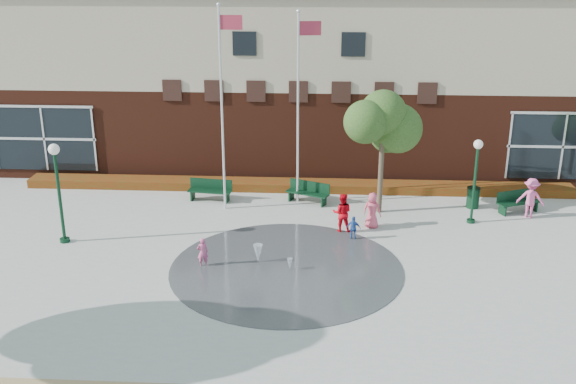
# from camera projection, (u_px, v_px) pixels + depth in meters

# --- Properties ---
(ground) EXTENTS (120.00, 120.00, 0.00)m
(ground) POSITION_uv_depth(u_px,v_px,m) (281.00, 311.00, 21.41)
(ground) COLOR #666056
(ground) RESTS_ON ground
(plaza_concrete) EXTENTS (46.00, 18.00, 0.01)m
(plaza_concrete) POSITION_uv_depth(u_px,v_px,m) (288.00, 257.00, 25.17)
(plaza_concrete) COLOR #A8A8A0
(plaza_concrete) RESTS_ON ground
(splash_pad) EXTENTS (8.40, 8.40, 0.01)m
(splash_pad) POSITION_uv_depth(u_px,v_px,m) (286.00, 269.00, 24.23)
(splash_pad) COLOR #383A3D
(splash_pad) RESTS_ON ground
(library_building) EXTENTS (44.40, 10.40, 9.20)m
(library_building) POSITION_uv_depth(u_px,v_px,m) (302.00, 72.00, 36.28)
(library_building) COLOR #4C1F12
(library_building) RESTS_ON ground
(flower_bed) EXTENTS (26.00, 1.20, 0.40)m
(flower_bed) POSITION_uv_depth(u_px,v_px,m) (297.00, 190.00, 32.31)
(flower_bed) COLOR #9B0806
(flower_bed) RESTS_ON ground
(flagpole_left) EXTENTS (1.04, 0.17, 8.87)m
(flagpole_left) POSITION_uv_depth(u_px,v_px,m) (223.00, 99.00, 28.28)
(flagpole_left) COLOR silver
(flagpole_left) RESTS_ON ground
(flagpole_right) EXTENTS (1.04, 0.25, 8.54)m
(flagpole_right) POSITION_uv_depth(u_px,v_px,m) (299.00, 99.00, 29.20)
(flagpole_right) COLOR silver
(flagpole_right) RESTS_ON ground
(lamp_left) EXTENTS (0.42, 0.42, 4.01)m
(lamp_left) POSITION_uv_depth(u_px,v_px,m) (58.00, 182.00, 25.65)
(lamp_left) COLOR #0E321C
(lamp_left) RESTS_ON ground
(lamp_right) EXTENTS (0.38, 0.38, 3.62)m
(lamp_right) POSITION_uv_depth(u_px,v_px,m) (476.00, 172.00, 27.62)
(lamp_right) COLOR #0E321C
(lamp_right) RESTS_ON ground
(bench_left) EXTENTS (2.04, 0.82, 1.00)m
(bench_left) POSITION_uv_depth(u_px,v_px,m) (210.00, 194.00, 30.75)
(bench_left) COLOR #0E321C
(bench_left) RESTS_ON ground
(bench_mid) EXTENTS (2.02, 1.30, 0.99)m
(bench_mid) POSITION_uv_depth(u_px,v_px,m) (308.00, 197.00, 30.50)
(bench_mid) COLOR #0E321C
(bench_mid) RESTS_ON ground
(bench_right) EXTENTS (2.01, 1.26, 0.98)m
(bench_right) POSITION_uv_depth(u_px,v_px,m) (518.00, 206.00, 29.38)
(bench_right) COLOR #0E321C
(bench_right) RESTS_ON ground
(trash_can) EXTENTS (0.59, 0.59, 0.96)m
(trash_can) POSITION_uv_depth(u_px,v_px,m) (473.00, 198.00, 29.88)
(trash_can) COLOR #0E321C
(trash_can) RESTS_ON ground
(tree_mid) EXTENTS (3.13, 3.13, 5.29)m
(tree_mid) POSITION_uv_depth(u_px,v_px,m) (383.00, 127.00, 28.25)
(tree_mid) COLOR #403427
(tree_mid) RESTS_ON ground
(water_jet_a) EXTENTS (0.35, 0.35, 0.68)m
(water_jet_a) POSITION_uv_depth(u_px,v_px,m) (258.00, 263.00, 24.73)
(water_jet_a) COLOR white
(water_jet_a) RESTS_ON ground
(water_jet_b) EXTENTS (0.20, 0.20, 0.44)m
(water_jet_b) POSITION_uv_depth(u_px,v_px,m) (290.00, 271.00, 24.12)
(water_jet_b) COLOR white
(water_jet_b) RESTS_ON ground
(child_splash) EXTENTS (0.47, 0.38, 1.10)m
(child_splash) POSITION_uv_depth(u_px,v_px,m) (203.00, 252.00, 24.28)
(child_splash) COLOR #D55388
(child_splash) RESTS_ON ground
(adult_red) EXTENTS (0.82, 0.65, 1.64)m
(adult_red) POSITION_uv_depth(u_px,v_px,m) (342.00, 213.00, 27.23)
(adult_red) COLOR red
(adult_red) RESTS_ON ground
(adult_pink) EXTENTS (0.85, 0.68, 1.52)m
(adult_pink) POSITION_uv_depth(u_px,v_px,m) (372.00, 210.00, 27.63)
(adult_pink) COLOR #D84C68
(adult_pink) RESTS_ON ground
(child_blue) EXTENTS (0.61, 0.34, 0.98)m
(child_blue) POSITION_uv_depth(u_px,v_px,m) (354.00, 228.00, 26.57)
(child_blue) COLOR #2D58AE
(child_blue) RESTS_ON ground
(person_bench) EXTENTS (1.28, 0.96, 1.75)m
(person_bench) POSITION_uv_depth(u_px,v_px,m) (531.00, 198.00, 28.70)
(person_bench) COLOR #ED5A9F
(person_bench) RESTS_ON ground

